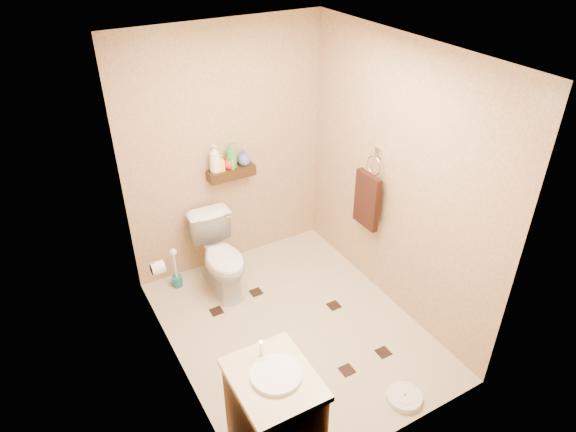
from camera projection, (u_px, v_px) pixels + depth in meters
ground at (293, 328)px, 4.53m from camera, size 2.50×2.50×0.00m
wall_back at (227, 152)px, 4.81m from camera, size 2.00×0.04×2.40m
wall_front at (403, 311)px, 2.97m from camera, size 2.00×0.04×2.40m
wall_left at (167, 251)px, 3.47m from camera, size 0.04×2.50×2.40m
wall_right at (396, 182)px, 4.31m from camera, size 0.04×2.50×2.40m
ceiling at (295, 52)px, 3.26m from camera, size 2.00×2.50×0.02m
wall_shelf at (231, 173)px, 4.85m from camera, size 0.46×0.14×0.10m
floor_accents at (299, 330)px, 4.51m from camera, size 1.12×1.33×0.01m
toilet at (222, 256)px, 4.82m from camera, size 0.43×0.73×0.73m
vanity at (274, 414)px, 3.33m from camera, size 0.51×0.61×0.86m
bathroom_scale at (404, 397)px, 3.87m from camera, size 0.29×0.29×0.05m
toilet_brush at (176, 273)px, 4.95m from camera, size 0.10×0.10×0.44m
towel_ring at (368, 198)px, 4.60m from camera, size 0.12×0.30×0.76m
toilet_paper at (158, 268)px, 4.29m from camera, size 0.12×0.11×0.12m
bottle_a at (215, 159)px, 4.68m from camera, size 0.12×0.12×0.27m
bottle_b at (220, 163)px, 4.73m from camera, size 0.08×0.08×0.16m
bottle_c at (229, 162)px, 4.78m from camera, size 0.11×0.11×0.13m
bottle_d at (231, 155)px, 4.76m from camera, size 0.14×0.14×0.25m
bottle_e at (231, 160)px, 4.78m from camera, size 0.10×0.10×0.16m
bottle_f at (244, 157)px, 4.84m from camera, size 0.14×0.14×0.16m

